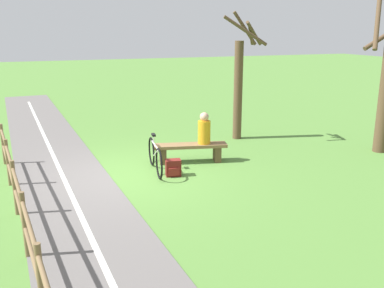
{
  "coord_description": "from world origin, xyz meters",
  "views": [
    {
      "loc": [
        1.98,
        9.36,
        3.33
      ],
      "look_at": [
        -1.26,
        1.01,
        0.91
      ],
      "focal_mm": 39.83,
      "sensor_mm": 36.0,
      "label": 1
    }
  ],
  "objects_px": {
    "person_seated": "(204,130)",
    "tree_mid_field": "(240,82)",
    "backpack": "(173,168)",
    "bicycle": "(155,156)",
    "bench": "(190,149)"
  },
  "relations": [
    {
      "from": "bench",
      "to": "tree_mid_field",
      "type": "relative_size",
      "value": 0.5
    },
    {
      "from": "bench",
      "to": "tree_mid_field",
      "type": "distance_m",
      "value": 3.19
    },
    {
      "from": "person_seated",
      "to": "bicycle",
      "type": "relative_size",
      "value": 0.46
    },
    {
      "from": "backpack",
      "to": "bicycle",
      "type": "bearing_deg",
      "value": -56.36
    },
    {
      "from": "bicycle",
      "to": "person_seated",
      "type": "bearing_deg",
      "value": 109.27
    },
    {
      "from": "bench",
      "to": "tree_mid_field",
      "type": "height_order",
      "value": "tree_mid_field"
    },
    {
      "from": "person_seated",
      "to": "backpack",
      "type": "bearing_deg",
      "value": 48.75
    },
    {
      "from": "bench",
      "to": "backpack",
      "type": "relative_size",
      "value": 4.9
    },
    {
      "from": "person_seated",
      "to": "backpack",
      "type": "distance_m",
      "value": 1.5
    },
    {
      "from": "bench",
      "to": "person_seated",
      "type": "bearing_deg",
      "value": -180.0
    },
    {
      "from": "person_seated",
      "to": "tree_mid_field",
      "type": "height_order",
      "value": "tree_mid_field"
    },
    {
      "from": "bench",
      "to": "person_seated",
      "type": "distance_m",
      "value": 0.62
    },
    {
      "from": "bench",
      "to": "backpack",
      "type": "height_order",
      "value": "bench"
    },
    {
      "from": "bench",
      "to": "person_seated",
      "type": "relative_size",
      "value": 2.36
    },
    {
      "from": "bench",
      "to": "backpack",
      "type": "bearing_deg",
      "value": 62.44
    }
  ]
}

